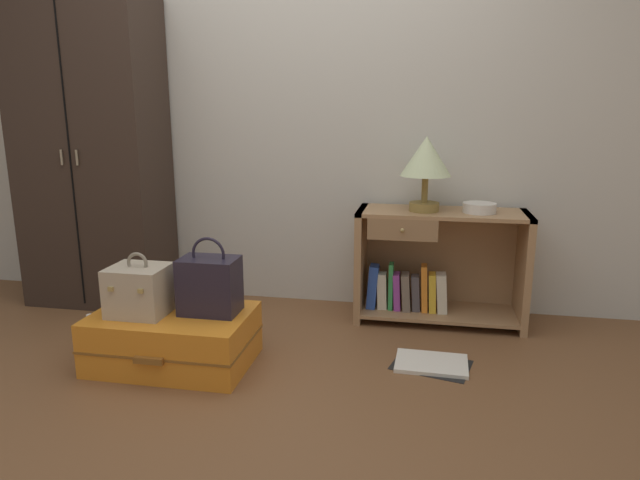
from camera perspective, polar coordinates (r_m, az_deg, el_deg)
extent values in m
plane|color=brown|center=(2.46, -8.50, -17.08)|extent=(9.00, 9.00, 0.00)
cube|color=beige|center=(3.57, -1.09, 14.30)|extent=(6.40, 0.10, 2.60)
cube|color=#33261E|center=(3.82, -22.19, 8.09)|extent=(0.87, 0.45, 1.91)
cube|color=black|center=(3.63, -24.14, 7.70)|extent=(0.01, 0.01, 1.81)
cylinder|color=gray|center=(3.65, -24.87, 7.65)|extent=(0.01, 0.01, 0.09)
cylinder|color=gray|center=(3.59, -23.56, 7.71)|extent=(0.01, 0.01, 0.09)
cube|color=#A37A51|center=(3.37, 4.20, -2.32)|extent=(0.04, 0.38, 0.66)
cube|color=#A37A51|center=(3.40, 20.01, -2.98)|extent=(0.04, 0.38, 0.66)
cube|color=#A37A51|center=(3.28, 12.41, 2.72)|extent=(0.97, 0.38, 0.02)
cube|color=#A37A51|center=(3.44, 11.91, -7.12)|extent=(0.89, 0.38, 0.02)
cube|color=#A37A51|center=(3.53, 12.08, -1.88)|extent=(0.89, 0.01, 0.64)
cube|color=#8F6B47|center=(3.12, 8.41, 1.03)|extent=(0.39, 0.02, 0.12)
sphere|color=#9E844C|center=(3.11, 8.39, 0.97)|extent=(0.02, 0.02, 0.02)
cube|color=#2D51B2|center=(3.38, 5.40, -4.73)|extent=(0.07, 0.10, 0.27)
cube|color=beige|center=(3.38, 6.36, -5.15)|extent=(0.06, 0.09, 0.22)
cube|color=green|center=(3.37, 7.25, -4.68)|extent=(0.03, 0.09, 0.28)
cube|color=purple|center=(3.37, 7.85, -5.19)|extent=(0.05, 0.10, 0.22)
cube|color=#726659|center=(3.37, 8.77, -5.22)|extent=(0.06, 0.12, 0.22)
cube|color=#4C474C|center=(3.37, 9.73, -5.33)|extent=(0.06, 0.08, 0.22)
cube|color=orange|center=(3.36, 10.59, -4.84)|extent=(0.05, 0.10, 0.28)
cube|color=gold|center=(3.37, 11.38, -5.26)|extent=(0.05, 0.10, 0.23)
cube|color=beige|center=(3.37, 12.30, -5.29)|extent=(0.07, 0.11, 0.24)
cylinder|color=olive|center=(3.25, 10.56, 3.36)|extent=(0.17, 0.17, 0.05)
cylinder|color=olive|center=(3.24, 10.63, 5.12)|extent=(0.04, 0.04, 0.15)
cone|color=beige|center=(3.21, 10.78, 8.41)|extent=(0.29, 0.29, 0.22)
cylinder|color=silver|center=(3.27, 15.94, 3.17)|extent=(0.18, 0.18, 0.06)
cube|color=orange|center=(2.89, -14.70, -9.64)|extent=(0.76, 0.49, 0.27)
cube|color=brown|center=(2.89, -14.70, -9.64)|extent=(0.77, 0.50, 0.01)
cube|color=brown|center=(2.68, -17.10, -11.68)|extent=(0.14, 0.02, 0.03)
cube|color=#B7A88E|center=(2.83, -17.94, -4.90)|extent=(0.27, 0.23, 0.24)
torus|color=gray|center=(2.80, -18.13, -2.25)|extent=(0.11, 0.02, 0.11)
cube|color=tan|center=(2.76, -20.57, -4.71)|extent=(0.02, 0.01, 0.02)
cube|color=tan|center=(2.68, -17.84, -4.98)|extent=(0.02, 0.01, 0.02)
cube|color=#231E2D|center=(2.76, -11.18, -4.58)|extent=(0.28, 0.19, 0.27)
torus|color=#231E2D|center=(2.71, -11.32, -1.43)|extent=(0.17, 0.01, 0.17)
cylinder|color=white|center=(3.16, -22.24, -9.01)|extent=(0.06, 0.06, 0.18)
cylinder|color=silver|center=(3.12, -22.41, -7.26)|extent=(0.04, 0.04, 0.02)
cube|color=white|center=(2.88, 11.29, -12.23)|extent=(0.36, 0.26, 0.02)
cube|color=black|center=(2.88, 11.28, -12.36)|extent=(0.42, 0.35, 0.01)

